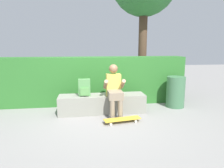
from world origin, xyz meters
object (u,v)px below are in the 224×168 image
object	(u,v)px
skateboard_near_person	(122,119)
trash_bin	(176,92)
bench_main	(102,104)
person_skater	(114,88)
backpack_on_bench	(84,88)

from	to	relation	value
skateboard_near_person	trash_bin	xyz separation A→B (m)	(1.63, 0.93, 0.34)
skateboard_near_person	bench_main	bearing A→B (deg)	116.73
bench_main	skateboard_near_person	bearing A→B (deg)	-63.27
person_skater	trash_bin	xyz separation A→B (m)	(1.73, 0.43, -0.23)
trash_bin	bench_main	bearing A→B (deg)	-174.13
person_skater	trash_bin	size ratio (longest dim) A/B	1.45
bench_main	person_skater	distance (m)	0.55
skateboard_near_person	person_skater	bearing A→B (deg)	101.15
skateboard_near_person	trash_bin	distance (m)	1.91
skateboard_near_person	backpack_on_bench	world-z (taller)	backpack_on_bench
skateboard_near_person	trash_bin	bearing A→B (deg)	29.77
bench_main	backpack_on_bench	bearing A→B (deg)	-178.72
skateboard_near_person	trash_bin	world-z (taller)	trash_bin
backpack_on_bench	trash_bin	world-z (taller)	backpack_on_bench
person_skater	backpack_on_bench	distance (m)	0.72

